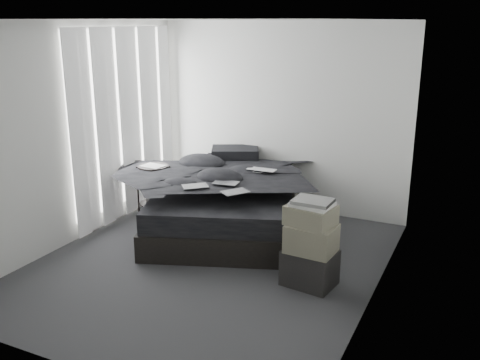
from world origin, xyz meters
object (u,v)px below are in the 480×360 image
at_px(box_lower, 310,268).
at_px(bed, 226,217).
at_px(laptop, 260,165).
at_px(side_stand, 154,193).

bearing_deg(box_lower, bed, 145.47).
bearing_deg(bed, laptop, 7.50).
distance_m(laptop, box_lower, 1.75).
xyz_separation_m(bed, side_stand, (-1.02, -0.13, 0.21)).
relative_size(bed, laptop, 6.24).
bearing_deg(laptop, bed, -154.50).
relative_size(bed, side_stand, 3.12).
xyz_separation_m(laptop, box_lower, (1.08, -1.21, -0.66)).
xyz_separation_m(bed, box_lower, (1.47, -1.01, 0.03)).
bearing_deg(side_stand, box_lower, -19.59).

